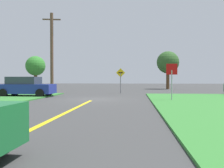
{
  "coord_description": "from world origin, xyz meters",
  "views": [
    {
      "loc": [
        2.94,
        -16.9,
        1.44
      ],
      "look_at": [
        0.94,
        3.96,
        1.01
      ],
      "focal_mm": 39.0,
      "sensor_mm": 36.0,
      "label": 1
    }
  ],
  "objects_px": {
    "utility_pole_mid": "(52,52)",
    "pine_tree_center": "(168,63)",
    "parked_car_near_building": "(26,87)",
    "direction_sign": "(121,78)",
    "stop_sign": "(172,75)",
    "oak_tree_left": "(35,66)"
  },
  "relations": [
    {
      "from": "stop_sign",
      "to": "pine_tree_center",
      "type": "height_order",
      "value": "pine_tree_center"
    },
    {
      "from": "direction_sign",
      "to": "parked_car_near_building",
      "type": "bearing_deg",
      "value": -144.23
    },
    {
      "from": "stop_sign",
      "to": "utility_pole_mid",
      "type": "distance_m",
      "value": 13.62
    },
    {
      "from": "parked_car_near_building",
      "to": "direction_sign",
      "type": "distance_m",
      "value": 9.17
    },
    {
      "from": "stop_sign",
      "to": "pine_tree_center",
      "type": "bearing_deg",
      "value": -95.44
    },
    {
      "from": "utility_pole_mid",
      "to": "pine_tree_center",
      "type": "bearing_deg",
      "value": 40.97
    },
    {
      "from": "utility_pole_mid",
      "to": "pine_tree_center",
      "type": "distance_m",
      "value": 17.33
    },
    {
      "from": "utility_pole_mid",
      "to": "pine_tree_center",
      "type": "relative_size",
      "value": 1.5
    },
    {
      "from": "parked_car_near_building",
      "to": "direction_sign",
      "type": "xyz_separation_m",
      "value": [
        7.41,
        5.34,
        0.76
      ]
    },
    {
      "from": "oak_tree_left",
      "to": "parked_car_near_building",
      "type": "bearing_deg",
      "value": -70.76
    },
    {
      "from": "stop_sign",
      "to": "parked_car_near_building",
      "type": "xyz_separation_m",
      "value": [
        -11.25,
        2.96,
        -0.9
      ]
    },
    {
      "from": "direction_sign",
      "to": "stop_sign",
      "type": "bearing_deg",
      "value": -65.18
    },
    {
      "from": "utility_pole_mid",
      "to": "stop_sign",
      "type": "bearing_deg",
      "value": -36.21
    },
    {
      "from": "direction_sign",
      "to": "pine_tree_center",
      "type": "bearing_deg",
      "value": 60.87
    },
    {
      "from": "parked_car_near_building",
      "to": "utility_pole_mid",
      "type": "height_order",
      "value": "utility_pole_mid"
    },
    {
      "from": "direction_sign",
      "to": "pine_tree_center",
      "type": "relative_size",
      "value": 0.47
    },
    {
      "from": "utility_pole_mid",
      "to": "direction_sign",
      "type": "distance_m",
      "value": 7.45
    },
    {
      "from": "utility_pole_mid",
      "to": "direction_sign",
      "type": "height_order",
      "value": "utility_pole_mid"
    },
    {
      "from": "utility_pole_mid",
      "to": "pine_tree_center",
      "type": "xyz_separation_m",
      "value": [
        13.08,
        11.36,
        -0.38
      ]
    },
    {
      "from": "parked_car_near_building",
      "to": "oak_tree_left",
      "type": "relative_size",
      "value": 1.02
    },
    {
      "from": "direction_sign",
      "to": "pine_tree_center",
      "type": "distance_m",
      "value": 12.75
    },
    {
      "from": "parked_car_near_building",
      "to": "pine_tree_center",
      "type": "height_order",
      "value": "pine_tree_center"
    }
  ]
}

